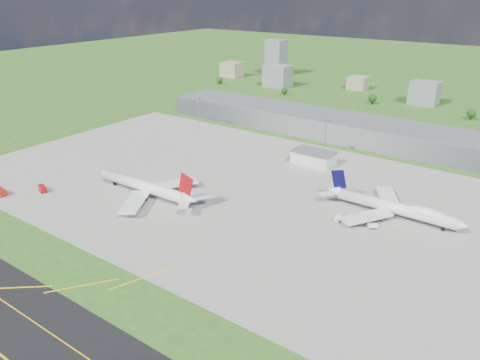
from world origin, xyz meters
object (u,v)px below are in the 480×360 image
Objects in this scene: fire_truck at (0,192)px; tug_yellow at (165,189)px; airliner_red_twin at (147,187)px; van_white_far at (373,226)px; airliner_blue_quad at (394,208)px; van_white_near at (338,218)px; crash_tender at (43,189)px.

fire_truck reaches higher than tug_yellow.
airliner_red_twin reaches higher than fire_truck.
airliner_red_twin is at bearing 167.99° from van_white_far.
airliner_red_twin is 1.03× the size of airliner_blue_quad.
van_white_near is at bearing 34.58° from fire_truck.
airliner_blue_quad is at bearing 47.67° from van_white_far.
airliner_blue_quad is at bearing 6.13° from tug_yellow.
airliner_blue_quad reaches higher than van_white_far.
tug_yellow is at bearing 162.90° from van_white_far.
fire_truck is at bearing 174.74° from van_white_far.
van_white_far is at bearing -101.69° from airliner_blue_quad.
fire_truck is 199.27m from van_white_far.
airliner_blue_quad is 29.05m from van_white_near.
van_white_far is (16.87, 2.34, -0.15)m from van_white_near.
tug_yellow is at bearing 54.25° from crash_tender.
van_white_far is at bearing -1.48° from tug_yellow.
crash_tender is 1.34× the size of van_white_near.
crash_tender is (14.98, 16.08, -0.19)m from fire_truck.
airliner_blue_quad is 16.83× the size of tug_yellow.
crash_tender is at bearing 29.51° from airliner_red_twin.
tug_yellow is (54.56, 41.56, -0.79)m from crash_tender.
airliner_red_twin reaches higher than tug_yellow.
fire_truck is 183.02m from van_white_near.
airliner_blue_quad is at bearing 36.97° from fire_truck.
airliner_red_twin is at bearing -154.49° from airliner_blue_quad.
fire_truck is at bearing -150.70° from airliner_blue_quad.
fire_truck is (-67.02, -46.15, -3.42)m from airliner_red_twin.
crash_tender is at bearing 55.49° from fire_truck.
crash_tender reaches higher than tug_yellow.
airliner_blue_quad reaches higher than tug_yellow.
tug_yellow is at bearing 48.12° from fire_truck.
airliner_red_twin is 14.82× the size of van_white_far.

